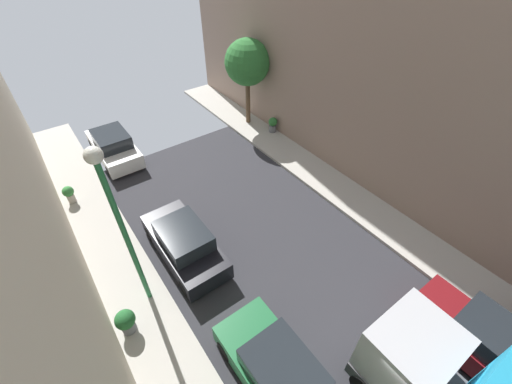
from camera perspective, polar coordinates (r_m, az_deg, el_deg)
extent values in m
cube|color=#B7B2A8|center=(14.51, 37.78, -15.91)|extent=(2.00, 44.00, 0.15)
cube|color=#1E6638|center=(10.40, 4.01, -29.38)|extent=(1.76, 4.20, 0.76)
cube|color=#1E2328|center=(9.70, 4.87, -28.67)|extent=(1.56, 2.10, 0.64)
cylinder|color=black|center=(10.91, -5.33, -25.82)|extent=(0.22, 0.64, 0.64)
cylinder|color=black|center=(11.26, 1.89, -21.57)|extent=(0.22, 0.64, 0.64)
cube|color=black|center=(12.96, -12.42, -9.12)|extent=(1.76, 4.20, 0.76)
cube|color=#1E2328|center=(12.34, -12.57, -7.49)|extent=(1.56, 2.10, 0.64)
cylinder|color=black|center=(14.02, -17.99, -6.98)|extent=(0.22, 0.64, 0.64)
cylinder|color=black|center=(14.30, -12.31, -4.39)|extent=(0.22, 0.64, 0.64)
cylinder|color=black|center=(12.10, -12.23, -16.11)|extent=(0.22, 0.64, 0.64)
cylinder|color=black|center=(12.42, -5.71, -12.77)|extent=(0.22, 0.64, 0.64)
cube|color=white|center=(19.20, -23.58, 6.98)|extent=(1.76, 4.20, 0.76)
cube|color=#1E2328|center=(18.72, -24.01, 8.53)|extent=(1.56, 2.10, 0.64)
cylinder|color=black|center=(20.56, -26.73, 7.49)|extent=(0.22, 0.64, 0.64)
cylinder|color=black|center=(20.75, -22.71, 9.13)|extent=(0.22, 0.64, 0.64)
cylinder|color=black|center=(17.93, -24.18, 3.29)|extent=(0.22, 0.64, 0.64)
cylinder|color=black|center=(18.15, -19.64, 5.18)|extent=(0.22, 0.64, 0.64)
cube|color=maroon|center=(12.62, 34.80, -21.12)|extent=(1.76, 4.20, 0.76)
cube|color=#1E2328|center=(12.09, 36.76, -19.83)|extent=(1.56, 2.10, 0.64)
cylinder|color=black|center=(12.36, 26.42, -19.85)|extent=(0.22, 0.64, 0.64)
cylinder|color=black|center=(13.32, 30.08, -15.62)|extent=(0.22, 0.64, 0.64)
cube|color=#B7B7BC|center=(10.01, 25.39, -24.06)|extent=(2.10, 1.80, 1.70)
cylinder|color=black|center=(11.68, 25.31, -23.20)|extent=(0.30, 0.96, 0.96)
cylinder|color=brown|center=(20.29, -1.42, 15.58)|extent=(0.27, 0.27, 2.73)
sphere|color=#2D7233|center=(19.39, -1.54, 21.76)|extent=(2.54, 2.54, 2.54)
cylinder|color=slate|center=(19.82, 2.93, 11.10)|extent=(0.43, 0.43, 0.44)
sphere|color=#2D7233|center=(19.61, 2.97, 12.18)|extent=(0.52, 0.52, 0.52)
cylinder|color=slate|center=(11.86, -21.42, -21.06)|extent=(0.44, 0.44, 0.37)
sphere|color=#23602D|center=(11.50, -21.98, -20.02)|extent=(0.63, 0.63, 0.63)
cylinder|color=#B2A899|center=(17.02, -29.63, -0.93)|extent=(0.33, 0.33, 0.42)
sphere|color=#38843D|center=(16.79, -30.08, 0.09)|extent=(0.48, 0.48, 0.48)
cylinder|color=#26723F|center=(10.24, -21.44, -8.27)|extent=(0.16, 0.16, 5.71)
sphere|color=white|center=(8.32, -26.60, 5.75)|extent=(0.44, 0.44, 0.44)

